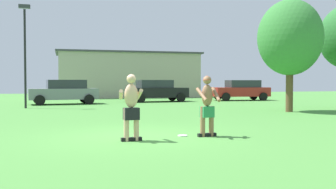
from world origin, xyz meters
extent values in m
plane|color=#4C8E3D|center=(0.00, 0.00, 0.00)|extent=(80.00, 80.00, 0.00)
cube|color=black|center=(1.97, -0.48, 0.04)|extent=(0.27, 0.14, 0.09)
cylinder|color=#936647|center=(1.97, -0.48, 0.40)|extent=(0.13, 0.13, 0.80)
cube|color=black|center=(1.71, -0.50, 0.04)|extent=(0.27, 0.14, 0.09)
cylinder|color=#936647|center=(1.71, -0.50, 0.40)|extent=(0.13, 0.13, 0.80)
cube|color=#28844C|center=(1.84, -0.49, 0.66)|extent=(0.35, 0.27, 0.29)
ellipsoid|color=#936647|center=(1.84, -0.49, 1.09)|extent=(0.33, 0.25, 0.58)
cylinder|color=#936647|center=(2.06, -0.57, 1.12)|extent=(0.10, 0.50, 0.39)
cylinder|color=#936647|center=(1.64, -0.61, 1.12)|extent=(0.17, 0.52, 0.36)
sphere|color=#936647|center=(1.84, -0.49, 1.50)|extent=(0.22, 0.22, 0.22)
cone|color=red|center=(1.84, -0.49, 1.56)|extent=(0.26, 0.26, 0.12)
cube|color=black|center=(-0.35, -0.73, 0.04)|extent=(0.27, 0.14, 0.09)
cylinder|color=#E0AD89|center=(-0.35, -0.73, 0.41)|extent=(0.13, 0.13, 0.81)
cube|color=black|center=(-0.10, -0.70, 0.04)|extent=(0.27, 0.14, 0.09)
cylinder|color=#E0AD89|center=(-0.10, -0.70, 0.41)|extent=(0.13, 0.13, 0.81)
cube|color=black|center=(-0.22, -0.72, 0.67)|extent=(0.39, 0.28, 0.29)
ellipsoid|color=#E0AD89|center=(-0.22, -0.72, 1.11)|extent=(0.37, 0.26, 0.59)
cylinder|color=#E0AD89|center=(-0.46, -0.64, 1.14)|extent=(0.16, 0.56, 0.27)
cylinder|color=#E0AD89|center=(0.00, -0.59, 1.14)|extent=(0.09, 0.55, 0.29)
sphere|color=#E0AD89|center=(-0.22, -0.72, 1.52)|extent=(0.22, 0.22, 0.22)
cylinder|color=white|center=(1.24, -0.23, 0.01)|extent=(0.27, 0.27, 0.03)
cube|color=black|center=(4.82, 17.16, 0.67)|extent=(4.43, 2.13, 0.70)
cube|color=#282D33|center=(4.62, 17.14, 1.30)|extent=(2.53, 1.77, 0.56)
cylinder|color=black|center=(6.25, 18.17, 0.32)|extent=(0.66, 0.27, 0.64)
cylinder|color=black|center=(6.39, 16.38, 0.32)|extent=(0.66, 0.27, 0.64)
cylinder|color=black|center=(3.25, 17.93, 0.32)|extent=(0.66, 0.27, 0.64)
cylinder|color=black|center=(3.39, 16.14, 0.32)|extent=(0.66, 0.27, 0.64)
cube|color=maroon|center=(11.56, 17.37, 0.67)|extent=(4.42, 2.10, 0.70)
cube|color=#282D33|center=(11.76, 17.35, 1.30)|extent=(2.52, 1.75, 0.56)
cylinder|color=black|center=(9.99, 16.58, 0.32)|extent=(0.65, 0.27, 0.64)
cylinder|color=black|center=(10.12, 18.37, 0.32)|extent=(0.65, 0.27, 0.64)
cylinder|color=black|center=(13.00, 16.36, 0.32)|extent=(0.65, 0.27, 0.64)
cylinder|color=black|center=(13.13, 18.16, 0.32)|extent=(0.65, 0.27, 0.64)
cube|color=slate|center=(-1.80, 15.76, 0.67)|extent=(4.48, 2.28, 0.70)
cube|color=#282D33|center=(-1.60, 15.78, 1.30)|extent=(2.57, 1.85, 0.56)
cylinder|color=black|center=(-3.19, 14.69, 0.32)|extent=(0.66, 0.29, 0.64)
cylinder|color=black|center=(-3.39, 16.48, 0.32)|extent=(0.66, 0.29, 0.64)
cylinder|color=black|center=(-0.20, 15.04, 0.32)|extent=(0.66, 0.29, 0.64)
cylinder|color=black|center=(-0.40, 16.83, 0.32)|extent=(0.66, 0.29, 0.64)
cylinder|color=black|center=(-3.80, 12.33, 2.70)|extent=(0.12, 0.12, 5.40)
cube|color=#333338|center=(-3.80, 12.33, 5.55)|extent=(0.60, 0.24, 0.20)
cube|color=#B2A893|center=(4.18, 26.45, 2.02)|extent=(12.67, 6.12, 4.03)
cube|color=#3F3F44|center=(4.18, 26.45, 4.11)|extent=(13.18, 6.37, 0.16)
cylinder|color=brown|center=(8.72, 6.30, 1.15)|extent=(0.34, 0.34, 2.31)
ellipsoid|color=#387F38|center=(8.72, 6.30, 3.58)|extent=(3.08, 3.08, 3.64)
camera|label=1|loc=(-1.83, -9.92, 1.44)|focal=40.92mm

